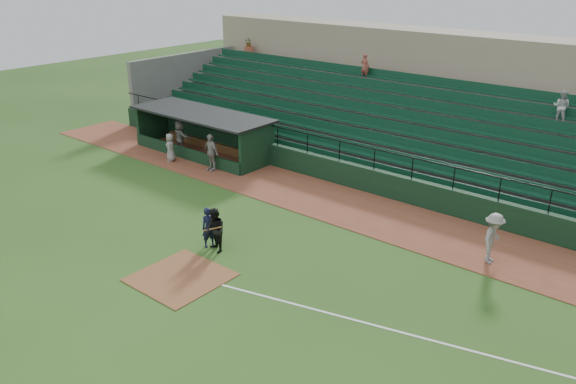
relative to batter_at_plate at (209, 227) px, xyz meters
The scene contains 12 objects.
ground 1.83m from the batter_at_plate, 54.37° to the right, with size 90.00×90.00×0.00m, color #2B511A.
warning_track 6.78m from the batter_at_plate, 81.83° to the left, with size 40.00×4.00×0.03m, color brown.
home_plate_dirt 2.65m from the batter_at_plate, 67.72° to the right, with size 3.00×3.00×0.03m, color brown.
foul_line 8.99m from the batter_at_plate, ahead, with size 18.00×0.09×0.01m, color white.
stadium_structure 15.23m from the batter_at_plate, 86.38° to the left, with size 38.00×13.08×6.40m.
dugout 12.05m from the batter_at_plate, 136.92° to the left, with size 8.90×3.20×2.42m.
batter_at_plate is the anchor object (origin of this frame).
umpire 0.52m from the batter_at_plate, 16.53° to the right, with size 0.86×0.67×1.77m, color black.
runner 10.66m from the batter_at_plate, 32.42° to the left, with size 1.26×0.73×1.95m, color gray.
dugout_player_a 8.76m from the batter_at_plate, 136.02° to the left, with size 1.16×0.48×1.98m, color #99948F.
dugout_player_b 10.78m from the batter_at_plate, 148.07° to the left, with size 0.76×0.50×1.56m, color gray.
dugout_player_c 12.42m from the batter_at_plate, 144.37° to the left, with size 1.69×0.54×1.82m, color #A29D98.
Camera 1 is at (14.32, -12.36, 10.56)m, focal length 36.11 mm.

